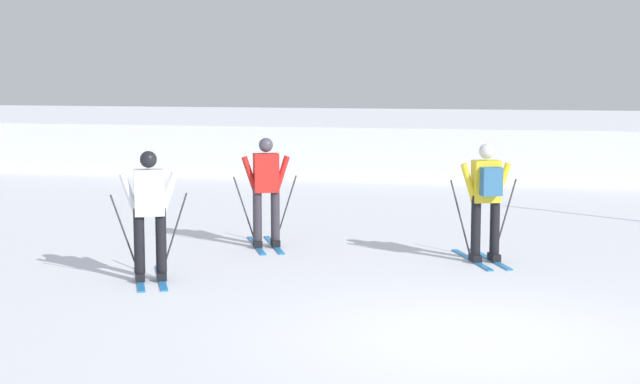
% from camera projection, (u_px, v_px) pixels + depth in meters
% --- Properties ---
extents(ground_plane, '(120.00, 120.00, 0.00)m').
position_uv_depth(ground_plane, '(473.00, 338.00, 10.04)').
color(ground_plane, white).
extents(far_snow_ridge, '(80.00, 7.84, 1.30)m').
position_uv_depth(far_snow_ridge, '(521.00, 145.00, 27.48)').
color(far_snow_ridge, white).
rests_on(far_snow_ridge, ground).
extents(skier_white, '(1.02, 1.61, 1.71)m').
position_uv_depth(skier_white, '(149.00, 212.00, 12.62)').
color(skier_white, '#237AC6').
rests_on(skier_white, ground).
extents(skier_red, '(1.00, 1.61, 1.71)m').
position_uv_depth(skier_red, '(266.00, 189.00, 15.05)').
color(skier_red, '#237AC6').
rests_on(skier_red, ground).
extents(skier_yellow, '(0.97, 1.62, 1.71)m').
position_uv_depth(skier_yellow, '(486.00, 196.00, 13.86)').
color(skier_yellow, '#237AC6').
rests_on(skier_yellow, ground).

